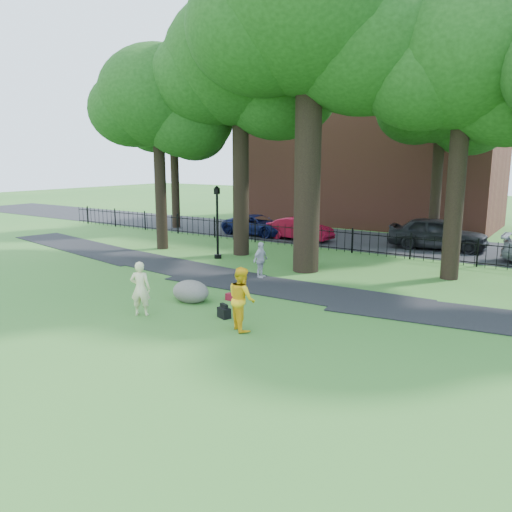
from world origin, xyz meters
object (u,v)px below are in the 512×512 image
Objects in this scene: woman at (140,289)px; man at (242,299)px; boulder at (191,290)px; red_sedan at (300,229)px; big_tree at (315,20)px; lamppost at (217,223)px.

man is (3.36, 0.68, 0.05)m from woman.
woman is 2.09m from boulder.
boulder is at bearing 9.78° from man.
man is 16.09m from red_sedan.
boulder is at bearing -126.04° from woman.
big_tree reaches higher than woman.
lamppost is 0.88× the size of red_sedan.
lamppost is at bearing 177.62° from red_sedan.
lamppost is (-6.92, 7.70, 0.82)m from man.
man is at bearing -154.32° from red_sedan.
lamppost reaches higher than woman.
man reaches higher than boulder.
woman is at bearing -72.70° from lamppost.
red_sedan is (-2.94, 15.48, -0.19)m from woman.
big_tree reaches higher than boulder.
big_tree is 12.60m from red_sedan.
man is at bearing -76.04° from big_tree.
red_sedan is at bearing 79.24° from lamppost.
lamppost is (-3.82, 6.36, 1.34)m from boulder.
woman is (-1.43, -8.43, -9.29)m from big_tree.
boulder is (-3.10, 1.35, -0.52)m from man.
red_sedan is (-6.30, 14.81, -0.25)m from man.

